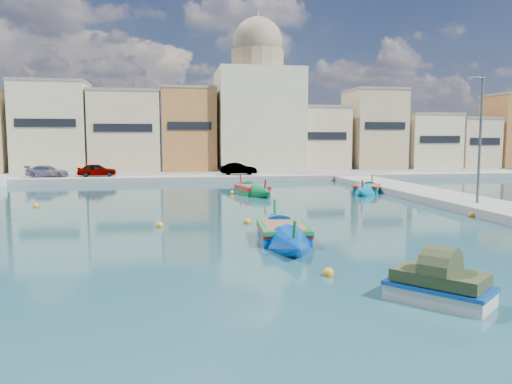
{
  "coord_description": "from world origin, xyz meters",
  "views": [
    {
      "loc": [
        -0.62,
        -21.06,
        4.33
      ],
      "look_at": [
        4.0,
        6.0,
        1.4
      ],
      "focal_mm": 35.0,
      "sensor_mm": 36.0,
      "label": 1
    }
  ],
  "objects_px": {
    "church_block": "(258,105)",
    "luzzu_cyan_mid": "(367,190)",
    "luzzu_blue_south": "(283,234)",
    "quay_street_lamp": "(479,139)",
    "tender_near": "(439,287)",
    "luzzu_green": "(252,191)"
  },
  "relations": [
    {
      "from": "church_block",
      "to": "luzzu_cyan_mid",
      "type": "xyz_separation_m",
      "value": [
        5.0,
        -23.09,
        -8.17
      ]
    },
    {
      "from": "church_block",
      "to": "luzzu_blue_south",
      "type": "xyz_separation_m",
      "value": [
        -5.93,
        -40.51,
        -8.15
      ]
    },
    {
      "from": "church_block",
      "to": "luzzu_blue_south",
      "type": "height_order",
      "value": "church_block"
    },
    {
      "from": "church_block",
      "to": "luzzu_cyan_mid",
      "type": "distance_m",
      "value": 25.0
    },
    {
      "from": "quay_street_lamp",
      "to": "tender_near",
      "type": "height_order",
      "value": "quay_street_lamp"
    },
    {
      "from": "luzzu_blue_south",
      "to": "luzzu_green",
      "type": "bearing_deg",
      "value": 84.98
    },
    {
      "from": "tender_near",
      "to": "luzzu_cyan_mid",
      "type": "bearing_deg",
      "value": 71.67
    },
    {
      "from": "luzzu_cyan_mid",
      "to": "luzzu_green",
      "type": "distance_m",
      "value": 9.36
    },
    {
      "from": "quay_street_lamp",
      "to": "luzzu_cyan_mid",
      "type": "relative_size",
      "value": 1.08
    },
    {
      "from": "luzzu_cyan_mid",
      "to": "tender_near",
      "type": "distance_m",
      "value": 27.49
    },
    {
      "from": "quay_street_lamp",
      "to": "luzzu_green",
      "type": "distance_m",
      "value": 16.95
    },
    {
      "from": "tender_near",
      "to": "quay_street_lamp",
      "type": "bearing_deg",
      "value": 53.86
    },
    {
      "from": "quay_street_lamp",
      "to": "luzzu_green",
      "type": "height_order",
      "value": "quay_street_lamp"
    },
    {
      "from": "church_block",
      "to": "tender_near",
      "type": "xyz_separation_m",
      "value": [
        -3.64,
        -49.18,
        -8.0
      ]
    },
    {
      "from": "luzzu_cyan_mid",
      "to": "tender_near",
      "type": "relative_size",
      "value": 2.5
    },
    {
      "from": "quay_street_lamp",
      "to": "luzzu_cyan_mid",
      "type": "height_order",
      "value": "quay_street_lamp"
    },
    {
      "from": "quay_street_lamp",
      "to": "tender_near",
      "type": "bearing_deg",
      "value": -126.14
    },
    {
      "from": "luzzu_cyan_mid",
      "to": "luzzu_green",
      "type": "relative_size",
      "value": 0.95
    },
    {
      "from": "tender_near",
      "to": "luzzu_blue_south",
      "type": "bearing_deg",
      "value": 104.75
    },
    {
      "from": "quay_street_lamp",
      "to": "luzzu_blue_south",
      "type": "distance_m",
      "value": 15.42
    },
    {
      "from": "luzzu_cyan_mid",
      "to": "quay_street_lamp",
      "type": "bearing_deg",
      "value": -77.38
    },
    {
      "from": "luzzu_blue_south",
      "to": "tender_near",
      "type": "xyz_separation_m",
      "value": [
        2.28,
        -8.67,
        0.15
      ]
    }
  ]
}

